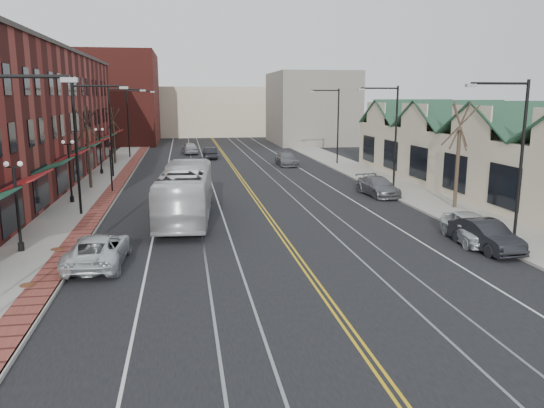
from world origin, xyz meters
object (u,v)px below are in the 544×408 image
object	(u,v)px
parked_car_c	(378,186)
transit_bus	(186,192)
parked_suv	(98,250)
parked_car_a	(470,227)
parked_car_d	(377,185)
parked_car_b	(486,235)

from	to	relation	value
parked_car_c	transit_bus	bearing A→B (deg)	-163.94
parked_suv	parked_car_c	distance (m)	22.91
parked_suv	parked_car_c	size ratio (longest dim) A/B	1.05
parked_suv	parked_car_a	xyz separation A→B (m)	(18.21, 0.86, 0.06)
parked_car_a	parked_car_c	size ratio (longest dim) A/B	0.93
parked_suv	parked_car_c	bearing A→B (deg)	-140.36
parked_car_c	parked_car_d	world-z (taller)	parked_car_d
parked_suv	transit_bus	bearing A→B (deg)	-112.36
parked_car_a	parked_car_d	xyz separation A→B (m)	(0.00, 13.31, -0.02)
transit_bus	parked_suv	bearing A→B (deg)	70.06
transit_bus	parked_car_c	xyz separation A→B (m)	(14.26, 5.37, -0.93)
parked_suv	parked_car_b	xyz separation A→B (m)	(18.21, -0.58, 0.01)
parked_car_a	parked_car_c	bearing A→B (deg)	96.25
parked_suv	parked_car_c	xyz separation A→B (m)	(18.17, 13.95, -0.00)
transit_bus	parked_car_a	xyz separation A→B (m)	(14.30, -7.72, -0.87)
transit_bus	parked_car_d	world-z (taller)	transit_bus
parked_car_a	parked_car_d	size ratio (longest dim) A/B	1.02
parked_suv	parked_car_d	world-z (taller)	parked_car_d
transit_bus	parked_car_b	xyz separation A→B (m)	(14.30, -9.16, -0.91)
parked_car_c	parked_car_d	bearing A→B (deg)	76.31
parked_suv	parked_car_c	world-z (taller)	parked_suv
parked_suv	parked_car_d	bearing A→B (deg)	-139.97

